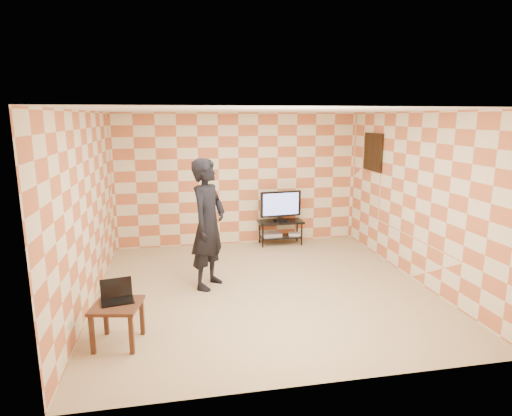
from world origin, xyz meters
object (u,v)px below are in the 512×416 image
(tv, at_px, (281,205))
(person, at_px, (208,224))
(side_table, at_px, (117,311))
(tv_stand, at_px, (280,227))

(tv, distance_m, person, 2.59)
(tv, xyz_separation_m, person, (-1.65, -1.99, 0.16))
(side_table, height_order, person, person)
(tv, height_order, person, person)
(tv_stand, bearing_deg, tv, -95.74)
(person, bearing_deg, tv, -6.83)
(side_table, bearing_deg, tv_stand, 51.43)
(tv, bearing_deg, person, -129.61)
(tv_stand, distance_m, person, 2.66)
(tv_stand, distance_m, side_table, 4.55)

